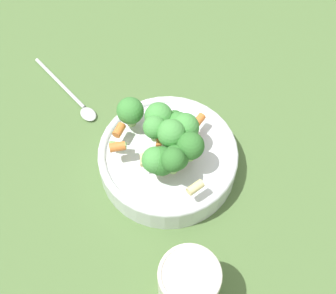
# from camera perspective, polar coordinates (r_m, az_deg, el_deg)

# --- Properties ---
(ground_plane) EXTENTS (3.00, 3.00, 0.00)m
(ground_plane) POSITION_cam_1_polar(r_m,az_deg,el_deg) (0.82, 0.00, -2.39)
(ground_plane) COLOR #4C6B38
(bowl) EXTENTS (0.24, 0.24, 0.05)m
(bowl) POSITION_cam_1_polar(r_m,az_deg,el_deg) (0.80, 0.00, -1.36)
(bowl) COLOR silver
(bowl) RESTS_ON ground_plane
(pasta_salad) EXTENTS (0.15, 0.20, 0.08)m
(pasta_salad) POSITION_cam_1_polar(r_m,az_deg,el_deg) (0.74, -0.23, 1.27)
(pasta_salad) COLOR #8CB766
(pasta_salad) RESTS_ON bowl
(cup) EXTENTS (0.09, 0.09, 0.11)m
(cup) POSITION_cam_1_polar(r_m,az_deg,el_deg) (0.69, 2.51, -16.47)
(cup) COLOR silver
(cup) RESTS_ON ground_plane
(spoon) EXTENTS (0.06, 0.20, 0.01)m
(spoon) POSITION_cam_1_polar(r_m,az_deg,el_deg) (0.92, -11.22, 5.79)
(spoon) COLOR silver
(spoon) RESTS_ON ground_plane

